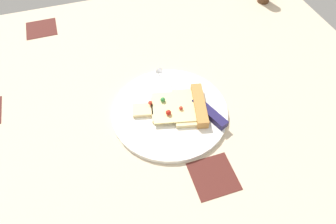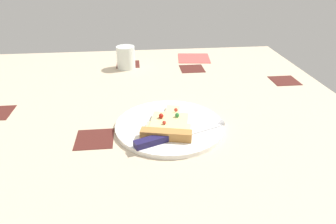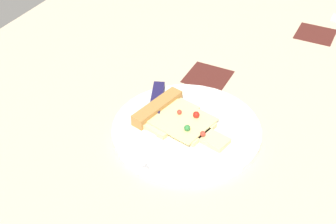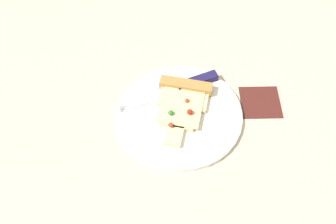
{
  "view_description": "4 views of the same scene",
  "coord_description": "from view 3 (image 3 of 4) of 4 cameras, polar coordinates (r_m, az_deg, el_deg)",
  "views": [
    {
      "loc": [
        -32.79,
        8.1,
        56.86
      ],
      "look_at": [
        7.02,
        -4.72,
        3.75
      ],
      "focal_mm": 32.16,
      "sensor_mm": 36.0,
      "label": 1
    },
    {
      "loc": [
        1.86,
        -72.6,
        40.01
      ],
      "look_at": [
        9.38,
        -2.75,
        2.88
      ],
      "focal_mm": 32.57,
      "sensor_mm": 36.0,
      "label": 2
    },
    {
      "loc": [
        70.17,
        20.66,
        57.52
      ],
      "look_at": [
        9.12,
        -9.87,
        3.14
      ],
      "focal_mm": 50.58,
      "sensor_mm": 36.0,
      "label": 3
    },
    {
      "loc": [
        13.08,
        44.01,
        74.01
      ],
      "look_at": [
        12.08,
        -5.58,
        2.23
      ],
      "focal_mm": 42.88,
      "sensor_mm": 36.0,
      "label": 4
    }
  ],
  "objects": [
    {
      "name": "plate",
      "position": [
        0.87,
        2.23,
        -2.15
      ],
      "size": [
        27.58,
        27.58,
        1.12
      ],
      "primitive_type": "cylinder",
      "color": "white",
      "rests_on": "ground_plane"
    },
    {
      "name": "pizza_slice",
      "position": [
        0.88,
        0.93,
        -0.78
      ],
      "size": [
        13.1,
        18.71,
        2.54
      ],
      "rotation": [
        0.0,
        0.0,
        6.06
      ],
      "color": "beige",
      "rests_on": "plate"
    },
    {
      "name": "knife",
      "position": [
        0.89,
        -1.66,
        -0.34
      ],
      "size": [
        23.08,
        10.8,
        2.45
      ],
      "rotation": [
        0.0,
        0.0,
        5.09
      ],
      "color": "silver",
      "rests_on": "plate"
    },
    {
      "name": "ground_plane",
      "position": [
        0.94,
        7.91,
        -0.8
      ],
      "size": [
        128.7,
        128.7,
        3.0
      ],
      "color": "#C6B293",
      "rests_on": "ground"
    }
  ]
}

